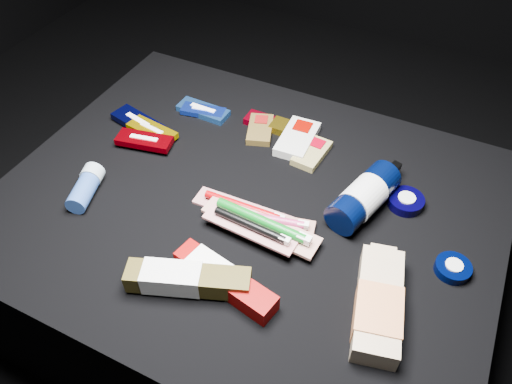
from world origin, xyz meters
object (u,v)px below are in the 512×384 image
at_px(bodywash_bottle, 378,306).
at_px(deodorant_stick, 86,187).
at_px(lotion_bottle, 364,197).
at_px(toothpaste_carton_red, 221,278).

xyz_separation_m(bodywash_bottle, deodorant_stick, (-0.60, 0.01, -0.00)).
bearing_deg(bodywash_bottle, lotion_bottle, 101.07).
distance_m(bodywash_bottle, toothpaste_carton_red, 0.26).
bearing_deg(lotion_bottle, deodorant_stick, -142.57).
height_order(bodywash_bottle, toothpaste_carton_red, bodywash_bottle).
relative_size(bodywash_bottle, toothpaste_carton_red, 1.08).
xyz_separation_m(deodorant_stick, toothpaste_carton_red, (0.35, -0.07, -0.00)).
xyz_separation_m(bodywash_bottle, toothpaste_carton_red, (-0.26, -0.06, -0.00)).
height_order(lotion_bottle, deodorant_stick, lotion_bottle).
distance_m(lotion_bottle, deodorant_stick, 0.55).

